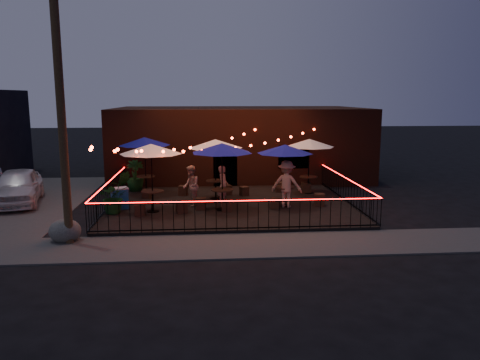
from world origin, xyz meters
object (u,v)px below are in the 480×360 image
object	(u,v)px
cafe_table_5	(309,144)
cafe_table_2	(222,149)
boulder	(65,231)
cafe_table_4	(285,150)
cooler	(120,198)
cafe_table_3	(215,145)
utility_pole	(61,118)
cafe_table_1	(145,142)
cafe_table_0	(151,150)

from	to	relation	value
cafe_table_5	cafe_table_2	bearing A→B (deg)	-144.38
cafe_table_2	boulder	distance (m)	6.59
cafe_table_4	cooler	size ratio (longest dim) A/B	3.30
cooler	cafe_table_3	bearing A→B (deg)	0.82
utility_pole	cafe_table_3	bearing A→B (deg)	49.61
cafe_table_1	cafe_table_2	size ratio (longest dim) A/B	0.90
utility_pole	cafe_table_1	size ratio (longest dim) A/B	2.86
utility_pole	cafe_table_2	bearing A→B (deg)	35.35
utility_pole	cafe_table_5	size ratio (longest dim) A/B	3.14
cafe_table_3	cafe_table_5	distance (m)	4.46
cafe_table_5	boulder	bearing A→B (deg)	-145.94
cafe_table_1	cafe_table_5	xyz separation A→B (m)	(7.60, -0.58, -0.08)
cafe_table_3	boulder	xyz separation A→B (m)	(-5.01, -5.46, -2.19)
boulder	cooler	bearing A→B (deg)	74.25
utility_pole	cafe_table_4	xyz separation A→B (m)	(7.62, 4.09, -1.52)
cafe_table_5	boulder	size ratio (longest dim) A/B	2.67
cafe_table_0	boulder	size ratio (longest dim) A/B	2.81
cafe_table_1	cafe_table_3	size ratio (longest dim) A/B	1.06
cafe_table_2	cafe_table_5	xyz separation A→B (m)	(4.18, 2.99, -0.13)
cafe_table_2	boulder	world-z (taller)	cafe_table_2
utility_pole	cafe_table_3	xyz separation A→B (m)	(4.83, 5.67, -1.43)
boulder	cafe_table_2	bearing A→B (deg)	32.77
cafe_table_4	boulder	bearing A→B (deg)	-153.58
cafe_table_2	cooler	size ratio (longest dim) A/B	3.55
cafe_table_2	cafe_table_4	size ratio (longest dim) A/B	1.08
cafe_table_3	boulder	bearing A→B (deg)	-132.55
cafe_table_2	cafe_table_3	bearing A→B (deg)	95.28
cafe_table_0	cafe_table_3	distance (m)	3.36
cafe_table_5	cafe_table_1	bearing A→B (deg)	175.61
cafe_table_0	cafe_table_4	xyz separation A→B (m)	(5.34, 0.60, -0.12)
cafe_table_3	cafe_table_5	world-z (taller)	cafe_table_3
cafe_table_1	cafe_table_4	bearing A→B (deg)	-26.85
cafe_table_2	cafe_table_5	bearing A→B (deg)	35.62
cafe_table_0	cafe_table_4	bearing A→B (deg)	6.40
utility_pole	cafe_table_1	distance (m)	7.46
cafe_table_0	cafe_table_3	xyz separation A→B (m)	(2.55, 2.18, -0.04)
cafe_table_5	cafe_table_4	bearing A→B (deg)	-122.60
utility_pole	cafe_table_4	distance (m)	8.78
cafe_table_1	cafe_table_3	bearing A→B (deg)	-24.44
cafe_table_3	cafe_table_4	distance (m)	3.21
utility_pole	cafe_table_0	world-z (taller)	utility_pole
utility_pole	cafe_table_0	size ratio (longest dim) A/B	2.98
cafe_table_0	cafe_table_1	size ratio (longest dim) A/B	0.96
cafe_table_0	cafe_table_5	world-z (taller)	cafe_table_0
cafe_table_4	cafe_table_3	bearing A→B (deg)	150.49
utility_pole	cafe_table_5	bearing A→B (deg)	35.47
cafe_table_0	cooler	xyz separation A→B (m)	(-1.38, 0.58, -2.01)
cafe_table_2	utility_pole	bearing A→B (deg)	-144.65
cafe_table_3	boulder	distance (m)	7.73
utility_pole	cafe_table_0	distance (m)	4.40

